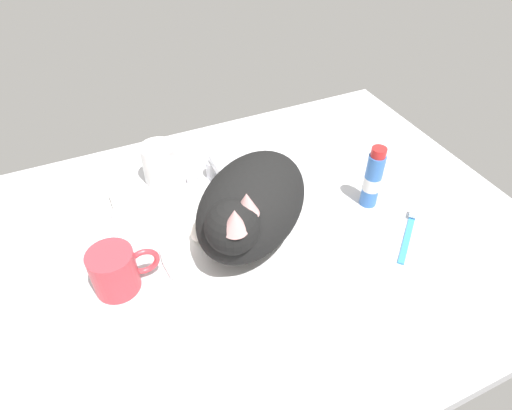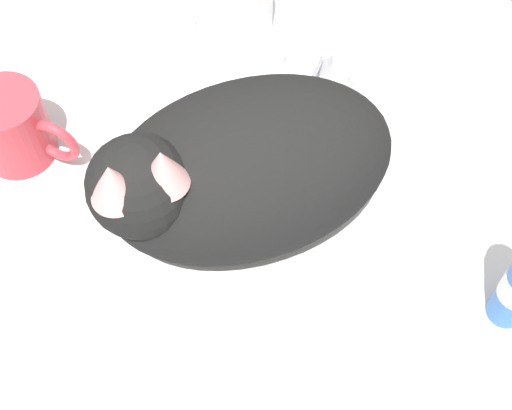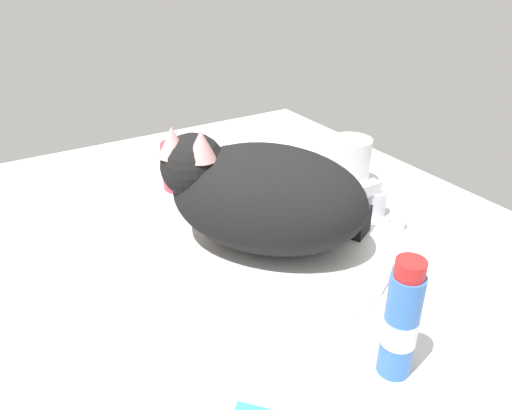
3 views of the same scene
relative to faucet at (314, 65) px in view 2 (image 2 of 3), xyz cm
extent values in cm
cube|color=silver|center=(0.00, -19.52, -4.28)|extent=(110.00, 82.50, 3.00)
cylinder|color=white|center=(0.00, -19.52, -2.21)|extent=(35.56, 35.56, 1.15)
cylinder|color=silver|center=(0.00, 1.40, -0.66)|extent=(3.60, 3.60, 4.23)
cube|color=silver|center=(0.00, -3.17, 2.45)|extent=(2.00, 9.13, 2.00)
cylinder|color=silver|center=(-5.06, 1.40, -1.88)|extent=(2.80, 2.80, 1.80)
cylinder|color=silver|center=(5.06, 1.40, -1.88)|extent=(2.80, 2.80, 1.80)
ellipsoid|color=black|center=(0.00, -19.52, 5.81)|extent=(32.25, 31.30, 14.89)
sphere|color=black|center=(-6.91, -27.30, 9.91)|extent=(12.87, 12.87, 9.12)
ellipsoid|color=white|center=(-5.53, -26.10, 7.68)|extent=(7.76, 7.68, 5.02)
cone|color=#DB9E9E|center=(-4.31, -27.15, 13.79)|extent=(5.79, 5.79, 4.10)
cone|color=#DB9E9E|center=(-7.40, -29.85, 13.79)|extent=(5.79, 5.79, 4.10)
cube|color=black|center=(0.51, -8.61, 0.48)|extent=(12.48, 9.18, 4.23)
ellipsoid|color=white|center=(-9.10, -16.42, 0.27)|extent=(6.59, 6.40, 3.81)
cylinder|color=#C63842|center=(-26.10, -20.75, 1.36)|extent=(7.82, 7.82, 8.29)
torus|color=#C63842|center=(-20.99, -20.75, 1.36)|extent=(5.64, 1.00, 5.64)
cube|color=white|center=(-19.34, 0.02, -2.18)|extent=(9.00, 6.40, 1.20)
cube|color=white|center=(-19.34, 0.02, -0.52)|extent=(7.47, 4.12, 2.12)
camera|label=1|loc=(-24.16, -74.22, 59.60)|focal=31.14mm
camera|label=2|loc=(14.75, -55.69, 61.42)|focal=51.75mm
camera|label=3|loc=(51.19, -52.89, 37.53)|focal=35.04mm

